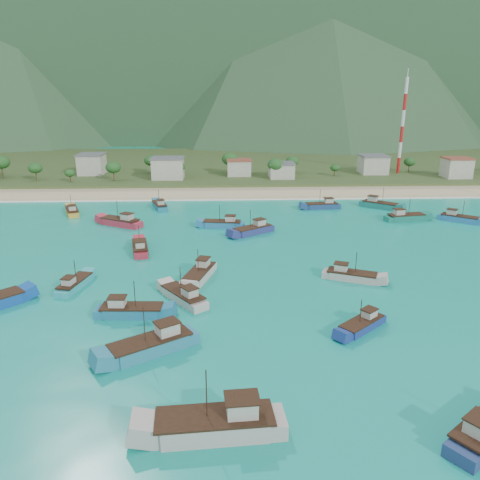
{
  "coord_description": "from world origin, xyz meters",
  "views": [
    {
      "loc": [
        -5.96,
        -74.83,
        32.61
      ],
      "look_at": [
        -2.24,
        18.0,
        3.0
      ],
      "focal_mm": 35.0,
      "sensor_mm": 36.0,
      "label": 1
    }
  ],
  "objects_px": {
    "boat_4": "(405,218)",
    "boat_15": "(184,297)",
    "boat_16": "(223,224)",
    "boat_28": "(72,212)",
    "boat_7": "(253,230)",
    "boat_29": "(75,285)",
    "boat_0": "(218,425)",
    "boat_8": "(351,276)",
    "radio_tower": "(402,126)",
    "boat_20": "(200,275)",
    "boat_21": "(140,249)",
    "boat_24": "(379,205)",
    "boat_3": "(160,206)",
    "boat_6": "(131,312)",
    "boat_5": "(362,325)",
    "boat_19": "(153,346)",
    "boat_23": "(121,222)",
    "boat_30": "(322,206)",
    "boat_22": "(459,219)"
  },
  "relations": [
    {
      "from": "radio_tower",
      "to": "boat_29",
      "type": "height_order",
      "value": "radio_tower"
    },
    {
      "from": "boat_0",
      "to": "boat_20",
      "type": "relative_size",
      "value": 1.21
    },
    {
      "from": "boat_16",
      "to": "boat_28",
      "type": "relative_size",
      "value": 1.05
    },
    {
      "from": "boat_3",
      "to": "boat_8",
      "type": "relative_size",
      "value": 1.01
    },
    {
      "from": "boat_8",
      "to": "boat_24",
      "type": "height_order",
      "value": "boat_24"
    },
    {
      "from": "boat_16",
      "to": "boat_22",
      "type": "height_order",
      "value": "boat_16"
    },
    {
      "from": "boat_20",
      "to": "boat_21",
      "type": "relative_size",
      "value": 1.07
    },
    {
      "from": "boat_28",
      "to": "boat_29",
      "type": "bearing_deg",
      "value": -94.71
    },
    {
      "from": "boat_7",
      "to": "boat_22",
      "type": "xyz_separation_m",
      "value": [
        54.73,
        8.82,
        -0.08
      ]
    },
    {
      "from": "boat_20",
      "to": "boat_29",
      "type": "bearing_deg",
      "value": 26.27
    },
    {
      "from": "boat_19",
      "to": "radio_tower",
      "type": "bearing_deg",
      "value": -63.81
    },
    {
      "from": "radio_tower",
      "to": "boat_7",
      "type": "bearing_deg",
      "value": -129.75
    },
    {
      "from": "boat_5",
      "to": "boat_24",
      "type": "bearing_deg",
      "value": -60.18
    },
    {
      "from": "boat_0",
      "to": "boat_8",
      "type": "relative_size",
      "value": 1.33
    },
    {
      "from": "boat_28",
      "to": "boat_6",
      "type": "bearing_deg",
      "value": -88.08
    },
    {
      "from": "boat_8",
      "to": "boat_21",
      "type": "height_order",
      "value": "boat_21"
    },
    {
      "from": "boat_21",
      "to": "boat_24",
      "type": "distance_m",
      "value": 73.43
    },
    {
      "from": "boat_5",
      "to": "boat_24",
      "type": "xyz_separation_m",
      "value": [
        26.15,
        72.17,
        0.26
      ]
    },
    {
      "from": "boat_8",
      "to": "boat_20",
      "type": "relative_size",
      "value": 0.91
    },
    {
      "from": "boat_0",
      "to": "boat_15",
      "type": "distance_m",
      "value": 31.76
    },
    {
      "from": "boat_5",
      "to": "boat_8",
      "type": "height_order",
      "value": "boat_8"
    },
    {
      "from": "boat_6",
      "to": "boat_20",
      "type": "bearing_deg",
      "value": 148.39
    },
    {
      "from": "boat_3",
      "to": "boat_30",
      "type": "height_order",
      "value": "boat_30"
    },
    {
      "from": "boat_7",
      "to": "boat_29",
      "type": "relative_size",
      "value": 1.15
    },
    {
      "from": "boat_7",
      "to": "boat_23",
      "type": "height_order",
      "value": "boat_23"
    },
    {
      "from": "radio_tower",
      "to": "boat_3",
      "type": "xyz_separation_m",
      "value": [
        -88.36,
        -49.07,
        -19.02
      ]
    },
    {
      "from": "boat_16",
      "to": "radio_tower",
      "type": "bearing_deg",
      "value": -37.06
    },
    {
      "from": "boat_20",
      "to": "boat_16",
      "type": "bearing_deg",
      "value": -80.31
    },
    {
      "from": "boat_6",
      "to": "boat_19",
      "type": "distance_m",
      "value": 11.49
    },
    {
      "from": "boat_5",
      "to": "boat_30",
      "type": "bearing_deg",
      "value": -47.62
    },
    {
      "from": "boat_4",
      "to": "boat_15",
      "type": "bearing_deg",
      "value": -57.92
    },
    {
      "from": "boat_24",
      "to": "boat_16",
      "type": "bearing_deg",
      "value": -29.96
    },
    {
      "from": "boat_0",
      "to": "boat_28",
      "type": "bearing_deg",
      "value": 20.57
    },
    {
      "from": "boat_16",
      "to": "boat_15",
      "type": "bearing_deg",
      "value": 179.33
    },
    {
      "from": "boat_21",
      "to": "boat_24",
      "type": "relative_size",
      "value": 0.96
    },
    {
      "from": "boat_15",
      "to": "boat_28",
      "type": "height_order",
      "value": "boat_15"
    },
    {
      "from": "boat_5",
      "to": "boat_21",
      "type": "xyz_separation_m",
      "value": [
        -37.46,
        35.5,
        0.14
      ]
    },
    {
      "from": "boat_7",
      "to": "boat_29",
      "type": "distance_m",
      "value": 45.63
    },
    {
      "from": "boat_30",
      "to": "boat_19",
      "type": "bearing_deg",
      "value": 147.77
    },
    {
      "from": "radio_tower",
      "to": "boat_20",
      "type": "height_order",
      "value": "radio_tower"
    },
    {
      "from": "boat_3",
      "to": "boat_6",
      "type": "height_order",
      "value": "boat_6"
    },
    {
      "from": "boat_15",
      "to": "boat_29",
      "type": "bearing_deg",
      "value": 125.97
    },
    {
      "from": "boat_15",
      "to": "boat_19",
      "type": "relative_size",
      "value": 0.82
    },
    {
      "from": "boat_6",
      "to": "boat_28",
      "type": "relative_size",
      "value": 1.03
    },
    {
      "from": "boat_15",
      "to": "boat_23",
      "type": "relative_size",
      "value": 0.85
    },
    {
      "from": "boat_7",
      "to": "boat_28",
      "type": "relative_size",
      "value": 1.05
    },
    {
      "from": "boat_0",
      "to": "boat_4",
      "type": "relative_size",
      "value": 1.21
    },
    {
      "from": "radio_tower",
      "to": "boat_7",
      "type": "height_order",
      "value": "radio_tower"
    },
    {
      "from": "boat_7",
      "to": "boat_16",
      "type": "bearing_deg",
      "value": 16.46
    },
    {
      "from": "boat_19",
      "to": "boat_23",
      "type": "distance_m",
      "value": 63.26
    }
  ]
}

